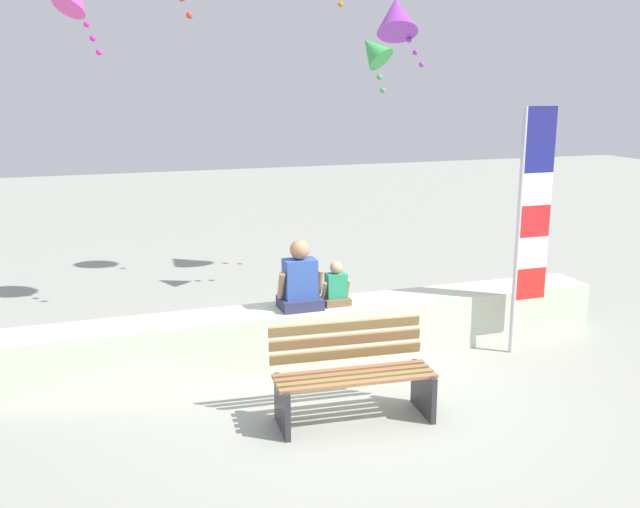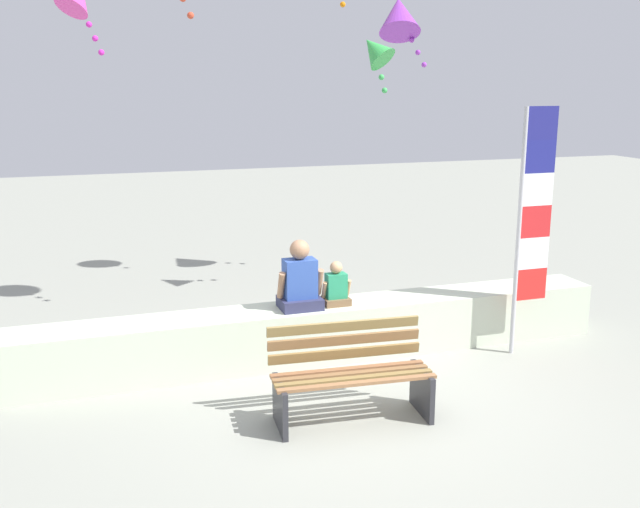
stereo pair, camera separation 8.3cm
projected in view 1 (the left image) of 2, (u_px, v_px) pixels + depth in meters
The scene contains 8 objects.
ground_plane at pixel (359, 395), 7.31m from camera, with size 40.00×40.00×0.00m, color gray.
seawall_ledge at pixel (323, 331), 8.26m from camera, with size 6.89×0.62×0.63m, color beige.
park_bench at pixel (352, 377), 6.75m from camera, with size 1.54×0.73×0.88m.
person_adult at pixel (300, 282), 8.00m from camera, with size 0.51×0.38×0.79m.
person_child at pixel (336, 288), 8.16m from camera, with size 0.33×0.24×0.51m.
flag_banner at pixel (530, 215), 8.16m from camera, with size 0.44×0.05×2.86m.
kite_green at pixel (373, 50), 9.71m from camera, with size 0.66×0.69×0.86m.
kite_purple at pixel (397, 15), 10.76m from camera, with size 0.84×0.96×1.16m.
Camera 1 is at (-2.58, -6.28, 3.09)m, focal length 40.30 mm.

